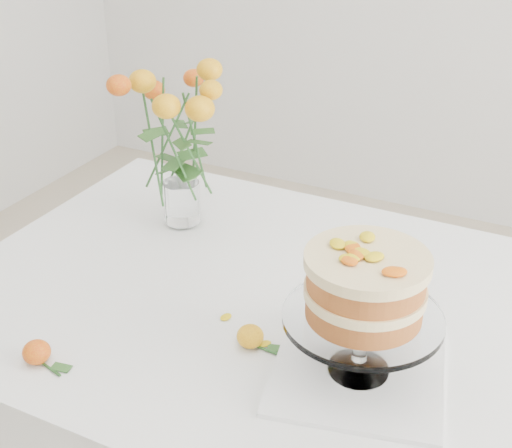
{
  "coord_description": "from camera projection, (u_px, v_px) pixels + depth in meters",
  "views": [
    {
      "loc": [
        0.42,
        -1.05,
        1.55
      ],
      "look_at": [
        -0.12,
        0.02,
        0.9
      ],
      "focal_mm": 50.0,
      "sensor_mm": 36.0,
      "label": 1
    }
  ],
  "objects": [
    {
      "name": "rose_vase",
      "position": [
        177.0,
        123.0,
        1.55
      ],
      "size": [
        0.31,
        0.31,
        0.42
      ],
      "rotation": [
        0.0,
        0.0,
        0.15
      ],
      "color": "white",
      "rests_on": "table"
    },
    {
      "name": "table",
      "position": [
        304.0,
        341.0,
        1.41
      ],
      "size": [
        1.43,
        0.93,
        0.76
      ],
      "color": "tan",
      "rests_on": "ground"
    },
    {
      "name": "cake_stand",
      "position": [
        365.0,
        292.0,
        1.12
      ],
      "size": [
        0.26,
        0.26,
        0.23
      ],
      "rotation": [
        0.0,
        0.0,
        -0.04
      ],
      "color": "white",
      "rests_on": "napkin"
    },
    {
      "name": "loose_rose_far",
      "position": [
        37.0,
        352.0,
        1.21
      ],
      "size": [
        0.09,
        0.05,
        0.04
      ],
      "rotation": [
        0.0,
        0.0,
        -0.24
      ],
      "color": "red",
      "rests_on": "table"
    },
    {
      "name": "loose_rose_near",
      "position": [
        250.0,
        336.0,
        1.25
      ],
      "size": [
        0.09,
        0.05,
        0.04
      ],
      "rotation": [
        0.0,
        0.0,
        -0.08
      ],
      "color": "yellow",
      "rests_on": "table"
    },
    {
      "name": "stray_petal_a",
      "position": [
        226.0,
        317.0,
        1.33
      ],
      "size": [
        0.03,
        0.02,
        0.0
      ],
      "primitive_type": "ellipsoid",
      "color": "yellow",
      "rests_on": "table"
    },
    {
      "name": "stray_petal_b",
      "position": [
        264.0,
        344.0,
        1.26
      ],
      "size": [
        0.03,
        0.02,
        0.0
      ],
      "primitive_type": "ellipsoid",
      "color": "yellow",
      "rests_on": "table"
    },
    {
      "name": "napkin",
      "position": [
        358.0,
        372.0,
        1.19
      ],
      "size": [
        0.34,
        0.34,
        0.01
      ],
      "primitive_type": "cube",
      "rotation": [
        0.0,
        0.0,
        0.22
      ],
      "color": "white",
      "rests_on": "table"
    }
  ]
}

